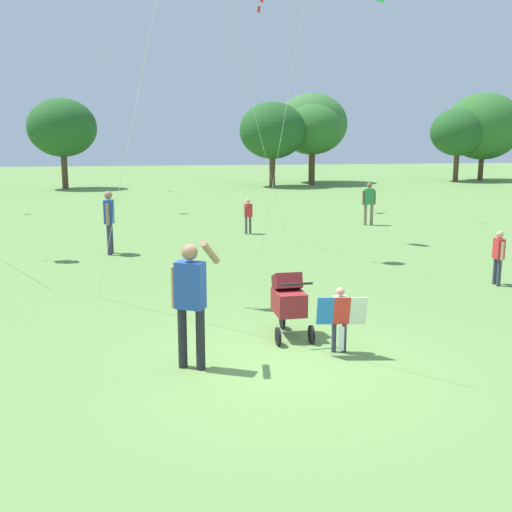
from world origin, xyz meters
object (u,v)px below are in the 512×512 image
Objects in this scene: person_sitting_far at (248,213)px; person_couple_left at (498,253)px; stroller at (289,299)px; person_kid_running at (369,200)px; person_red_shirt at (109,217)px; person_adult_flyer at (191,294)px; child_with_butterfly_kite at (340,314)px.

person_sitting_far is 8.80m from person_couple_left.
stroller is 0.94× the size of person_couple_left.
person_couple_left is at bearing -92.78° from person_kid_running.
stroller is 10.41m from person_sitting_far.
person_red_shirt is (-3.17, 7.54, 0.39)m from stroller.
person_kid_running is at bearing 64.51° from stroller.
person_sitting_far is at bearing 77.22° from person_adult_flyer.
child_with_butterfly_kite is at bearing -92.30° from person_sitting_far.
person_sitting_far is (0.45, 11.23, 0.08)m from child_with_butterfly_kite.
person_sitting_far is at bearing 34.00° from person_red_shirt.
person_couple_left reaches higher than person_sitting_far.
person_kid_running reaches higher than child_with_butterfly_kite.
child_with_butterfly_kite is at bearing 6.22° from person_adult_flyer.
child_with_butterfly_kite is 0.89× the size of stroller.
stroller is 12.86m from person_kid_running.
stroller is at bearing -67.22° from person_red_shirt.
child_with_butterfly_kite is at bearing -57.25° from stroller.
child_with_butterfly_kite is 13.44m from person_kid_running.
child_with_butterfly_kite is 9.21m from person_red_shirt.
person_adult_flyer reaches higher than person_sitting_far.
person_red_shirt reaches higher than person_sitting_far.
person_adult_flyer reaches higher than child_with_butterfly_kite.
person_red_shirt is at bearing 112.78° from stroller.
person_red_shirt is 1.49× the size of person_sitting_far.
person_adult_flyer reaches higher than stroller.
person_kid_running is (4.52, 1.25, 0.22)m from person_sitting_far.
person_adult_flyer is 14.58m from person_kid_running.
person_couple_left is 0.77× the size of person_kid_running.
person_kid_running is (0.44, 9.05, 0.20)m from person_couple_left.
person_adult_flyer is 11.76m from person_sitting_far.
child_with_butterfly_kite is 0.58× the size of person_red_shirt.
stroller is at bearing 34.94° from person_adult_flyer.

